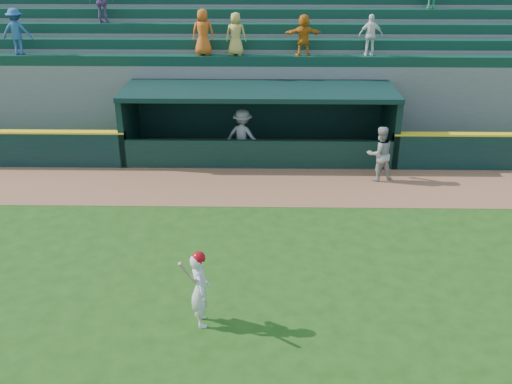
% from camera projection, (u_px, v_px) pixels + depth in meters
% --- Properties ---
extents(ground, '(120.00, 120.00, 0.00)m').
position_uv_depth(ground, '(255.00, 269.00, 13.56)').
color(ground, '#204812').
rests_on(ground, ground).
extents(warning_track, '(40.00, 3.00, 0.01)m').
position_uv_depth(warning_track, '(258.00, 187.00, 18.03)').
color(warning_track, '#905A39').
rests_on(warning_track, ground).
extents(dugout_player_front, '(1.03, 0.90, 1.80)m').
position_uv_depth(dugout_player_front, '(380.00, 154.00, 18.19)').
color(dugout_player_front, '#9D9D98').
rests_on(dugout_player_front, ground).
extents(dugout_player_inside, '(1.38, 1.09, 1.87)m').
position_uv_depth(dugout_player_inside, '(243.00, 136.00, 19.71)').
color(dugout_player_inside, gray).
rests_on(dugout_player_inside, ground).
extents(dugout, '(9.40, 2.80, 2.46)m').
position_uv_depth(dugout, '(259.00, 117.00, 20.30)').
color(dugout, slate).
rests_on(dugout, ground).
extents(stands, '(34.50, 6.29, 7.58)m').
position_uv_depth(stands, '(260.00, 62.00, 24.03)').
color(stands, slate).
rests_on(stands, ground).
extents(batter_at_plate, '(0.60, 0.77, 1.68)m').
position_uv_depth(batter_at_plate, '(200.00, 288.00, 11.35)').
color(batter_at_plate, silver).
rests_on(batter_at_plate, ground).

